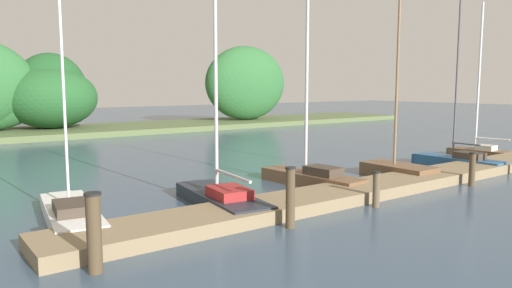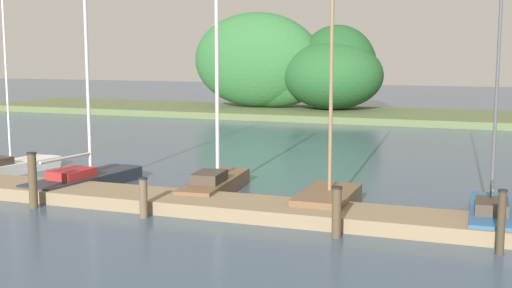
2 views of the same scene
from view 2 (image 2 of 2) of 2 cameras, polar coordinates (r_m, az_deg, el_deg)
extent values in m
cube|color=#847051|center=(17.12, -0.12, -5.56)|extent=(23.00, 1.80, 0.35)
cube|color=#56663D|center=(42.00, 12.33, 2.34)|extent=(56.68, 8.00, 0.40)
ellipsoid|color=#2D6633|center=(45.33, 0.02, 7.21)|extent=(8.87, 4.39, 6.37)
ellipsoid|color=#1E4C23|center=(44.14, 6.97, 6.55)|extent=(5.18, 3.94, 5.48)
ellipsoid|color=#2D6633|center=(45.05, 1.25, 5.89)|extent=(7.62, 3.06, 4.31)
ellipsoid|color=#235628|center=(43.69, 6.59, 5.86)|extent=(6.56, 5.88, 4.43)
cube|color=white|center=(24.28, -20.78, -2.01)|extent=(1.73, 4.28, 0.38)
cube|color=white|center=(25.52, -17.60, -1.44)|extent=(0.77, 1.12, 0.33)
cylinder|color=silver|center=(24.18, -20.57, 5.14)|extent=(0.07, 0.07, 5.63)
cube|color=#232833|center=(21.14, -14.50, -3.13)|extent=(1.77, 4.32, 0.41)
cube|color=#232833|center=(22.55, -11.27, -2.40)|extent=(0.81, 1.13, 0.34)
cube|color=maroon|center=(20.70, -15.51, -2.46)|extent=(1.08, 1.37, 0.26)
cylinder|color=#B7B7BC|center=(21.00, -14.32, 8.32)|extent=(0.11, 0.11, 7.98)
cylinder|color=#B7B7BC|center=(20.52, -15.83, -1.13)|extent=(0.37, 2.17, 0.08)
cube|color=brown|center=(19.68, -3.56, -3.64)|extent=(1.40, 4.05, 0.45)
cube|color=brown|center=(21.35, -2.03, -2.77)|extent=(0.66, 1.04, 0.38)
cube|color=#3D3328|center=(19.14, -4.04, -2.84)|extent=(0.88, 1.26, 0.29)
cylinder|color=#B7B7BC|center=(19.57, -3.36, 5.89)|extent=(0.11, 0.11, 6.05)
cube|color=brown|center=(17.70, 6.14, -4.88)|extent=(1.31, 2.73, 0.51)
cube|color=brown|center=(18.86, 7.05, -4.17)|extent=(0.72, 0.68, 0.44)
cylinder|color=#7F6647|center=(17.46, 6.49, 7.40)|extent=(0.10, 0.10, 7.01)
cube|color=#285684|center=(17.16, 19.45, -5.86)|extent=(1.10, 3.74, 0.43)
cube|color=#285684|center=(18.80, 19.39, -4.74)|extent=(0.57, 0.94, 0.36)
cube|color=#3D3328|center=(16.63, 19.52, -5.05)|extent=(0.77, 1.14, 0.28)
cylinder|color=#4C4C51|center=(16.98, 20.07, 7.70)|extent=(0.08, 0.08, 7.63)
cylinder|color=#4C4C51|center=(16.72, 19.59, -3.33)|extent=(0.10, 1.24, 0.07)
cylinder|color=#4C3D28|center=(18.77, -18.56, -3.03)|extent=(0.23, 0.23, 1.47)
cylinder|color=black|center=(18.64, -18.67, -0.75)|extent=(0.26, 0.26, 0.04)
cylinder|color=brown|center=(17.03, -9.61, -4.63)|extent=(0.20, 0.20, 1.00)
cylinder|color=black|center=(16.93, -9.65, -2.91)|extent=(0.23, 0.23, 0.04)
cylinder|color=#4C3D28|center=(15.13, 6.91, -5.90)|extent=(0.21, 0.21, 1.14)
cylinder|color=black|center=(15.00, 6.95, -3.72)|extent=(0.24, 0.24, 0.04)
cylinder|color=#3D3323|center=(14.70, 20.25, -6.37)|extent=(0.16, 0.16, 1.33)
cylinder|color=black|center=(14.55, 20.38, -3.75)|extent=(0.19, 0.19, 0.04)
camera|label=1|loc=(19.93, -53.19, 2.68)|focal=33.52mm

